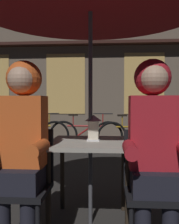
{
  "coord_description": "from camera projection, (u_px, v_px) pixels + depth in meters",
  "views": [
    {
      "loc": [
        0.17,
        -2.3,
        1.09
      ],
      "look_at": [
        0.0,
        -0.11,
        1.0
      ],
      "focal_mm": 42.09,
      "sensor_mm": 36.0,
      "label": 1
    }
  ],
  "objects": [
    {
      "name": "ground_plane",
      "position": [
        90.0,
        223.0,
        2.35
      ],
      "size": [
        60.0,
        60.0,
        0.0
      ],
      "primitive_type": "plane",
      "color": "#2D2B28"
    },
    {
      "name": "cafe_table",
      "position": [
        90.0,
        152.0,
        2.33
      ],
      "size": [
        0.72,
        0.72,
        0.74
      ],
      "color": "#B2AD9E",
      "rests_on": "ground_plane"
    },
    {
      "name": "lantern",
      "position": [
        93.0,
        127.0,
        2.33
      ],
      "size": [
        0.11,
        0.11,
        0.23
      ],
      "color": "white",
      "rests_on": "cafe_table"
    },
    {
      "name": "chair_left",
      "position": [
        24.0,
        180.0,
        2.0
      ],
      "size": [
        0.4,
        0.4,
        0.87
      ],
      "color": "black",
      "rests_on": "ground_plane"
    },
    {
      "name": "chair_right",
      "position": [
        152.0,
        183.0,
        1.93
      ],
      "size": [
        0.4,
        0.4,
        0.87
      ],
      "color": "black",
      "rests_on": "ground_plane"
    },
    {
      "name": "person_left_hooded",
      "position": [
        21.0,
        134.0,
        1.93
      ],
      "size": [
        0.45,
        0.56,
        1.4
      ],
      "color": "black",
      "rests_on": "ground_plane"
    },
    {
      "name": "person_right_hooded",
      "position": [
        154.0,
        136.0,
        1.86
      ],
      "size": [
        0.45,
        0.56,
        1.4
      ],
      "color": "black",
      "rests_on": "ground_plane"
    },
    {
      "name": "shopfront_building",
      "position": [
        105.0,
        33.0,
        7.61
      ],
      "size": [
        10.0,
        0.93,
        6.2
      ],
      "color": "#6B5B4C",
      "rests_on": "ground_plane"
    },
    {
      "name": "bicycle_second",
      "position": [
        32.0,
        135.0,
        5.9
      ],
      "size": [
        1.67,
        0.32,
        0.84
      ],
      "color": "black",
      "rests_on": "ground_plane"
    },
    {
      "name": "bicycle_third",
      "position": [
        85.0,
        135.0,
        5.91
      ],
      "size": [
        1.68,
        0.13,
        0.84
      ],
      "color": "black",
      "rests_on": "ground_plane"
    },
    {
      "name": "bicycle_fourth",
      "position": [
        135.0,
        136.0,
        5.74
      ],
      "size": [
        1.67,
        0.29,
        0.84
      ],
      "color": "black",
      "rests_on": "ground_plane"
    }
  ]
}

